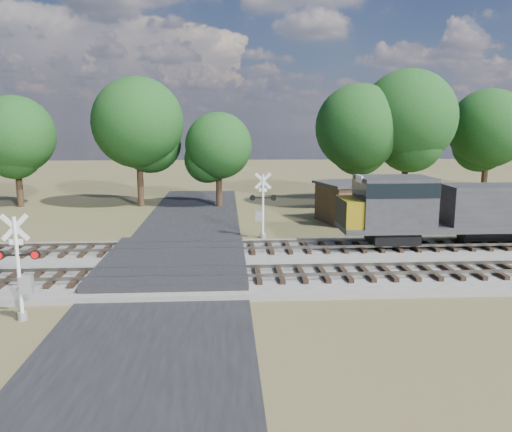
{
  "coord_description": "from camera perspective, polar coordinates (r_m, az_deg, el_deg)",
  "views": [
    {
      "loc": [
        2.6,
        -23.77,
        7.06
      ],
      "look_at": [
        4.16,
        2.0,
        2.36
      ],
      "focal_mm": 35.0,
      "sensor_mm": 36.0,
      "label": 1
    }
  ],
  "objects": [
    {
      "name": "ballast_bed",
      "position": [
        26.3,
        13.07,
        -5.18
      ],
      "size": [
        140.0,
        10.0,
        0.3
      ],
      "primitive_type": "cube",
      "color": "gray",
      "rests_on": "ground"
    },
    {
      "name": "track_far",
      "position": [
        27.59,
        -2.27,
        -3.62
      ],
      "size": [
        140.0,
        2.6,
        0.33
      ],
      "color": "black",
      "rests_on": "ballast_bed"
    },
    {
      "name": "crossing_signal_near",
      "position": [
        20.12,
        -25.22,
        -6.28
      ],
      "size": [
        1.6,
        0.35,
        3.98
      ],
      "rotation": [
        0.0,
        0.0,
        0.02
      ],
      "color": "silver",
      "rests_on": "ground"
    },
    {
      "name": "track_near",
      "position": [
        22.77,
        -2.0,
        -6.65
      ],
      "size": [
        140.0,
        2.6,
        0.33
      ],
      "color": "black",
      "rests_on": "ballast_bed"
    },
    {
      "name": "ground",
      "position": [
        24.94,
        -9.35,
        -6.26
      ],
      "size": [
        160.0,
        160.0,
        0.0
      ],
      "primitive_type": "plane",
      "color": "#4B4B28",
      "rests_on": "ground"
    },
    {
      "name": "equipment_shed",
      "position": [
        37.53,
        10.72,
        1.62
      ],
      "size": [
        5.27,
        5.27,
        2.95
      ],
      "rotation": [
        0.0,
        0.0,
        0.25
      ],
      "color": "#44271D",
      "rests_on": "ground"
    },
    {
      "name": "treeline",
      "position": [
        43.9,
        0.44,
        9.98
      ],
      "size": [
        78.05,
        10.61,
        11.83
      ],
      "color": "black",
      "rests_on": "ground"
    },
    {
      "name": "road",
      "position": [
        24.93,
        -9.35,
        -6.18
      ],
      "size": [
        7.0,
        60.0,
        0.08
      ],
      "primitive_type": "cube",
      "color": "black",
      "rests_on": "ground"
    },
    {
      "name": "crossing_panel",
      "position": [
        25.33,
        -9.26,
        -5.26
      ],
      "size": [
        7.0,
        9.0,
        0.62
      ],
      "primitive_type": "cube",
      "color": "#262628",
      "rests_on": "ground"
    },
    {
      "name": "crossing_signal_far",
      "position": [
        31.41,
        0.64,
        0.57
      ],
      "size": [
        1.68,
        0.38,
        4.18
      ],
      "rotation": [
        0.0,
        0.0,
        3.04
      ],
      "color": "silver",
      "rests_on": "ground"
    }
  ]
}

